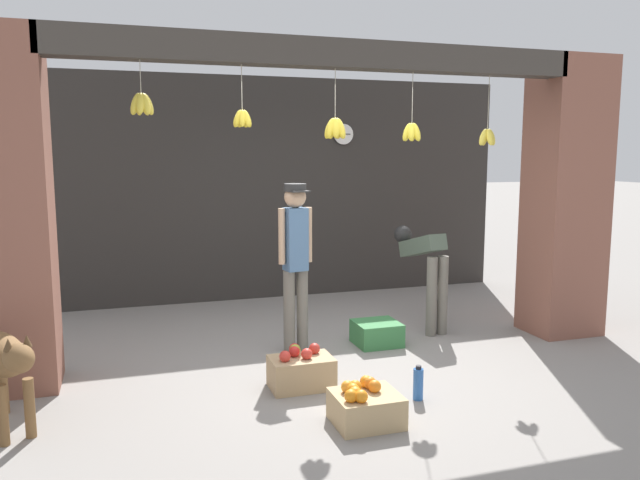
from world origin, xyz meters
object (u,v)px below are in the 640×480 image
dog (2,359)px  fruit_crate_apples (301,371)px  fruit_crate_oranges (365,406)px  worker_stooping (425,263)px  wall_clock (343,134)px  shopkeeper (296,254)px  produce_box_green (377,333)px  water_bottle (418,384)px

dog → fruit_crate_apples: (2.16, 0.15, -0.37)m
fruit_crate_oranges → worker_stooping: bearing=53.7°
dog → wall_clock: bearing=106.0°
shopkeeper → dog: bearing=15.3°
worker_stooping → produce_box_green: size_ratio=2.51×
worker_stooping → fruit_crate_oranges: (-1.50, -2.04, -0.60)m
dog → produce_box_green: 3.39m
produce_box_green → dog: bearing=-162.1°
dog → worker_stooping: 4.15m
fruit_crate_apples → water_bottle: (0.80, -0.52, -0.02)m
fruit_crate_apples → wall_clock: bearing=64.7°
worker_stooping → fruit_crate_apples: worker_stooping is taller
dog → fruit_crate_oranges: size_ratio=2.08×
worker_stooping → produce_box_green: bearing=-160.7°
wall_clock → fruit_crate_apples: bearing=-115.3°
shopkeeper → produce_box_green: shopkeeper is taller
shopkeeper → produce_box_green: bearing=168.1°
worker_stooping → wall_clock: wall_clock is taller
dog → wall_clock: (3.68, 3.35, 1.64)m
fruit_crate_oranges → water_bottle: (0.56, 0.28, -0.00)m
produce_box_green → wall_clock: (0.47, 2.32, 2.04)m
worker_stooping → shopkeeper: bearing=-176.1°
fruit_crate_apples → dog: bearing=-176.1°
fruit_crate_apples → worker_stooping: bearing=35.5°
worker_stooping → fruit_crate_oranges: worker_stooping is taller
fruit_crate_apples → produce_box_green: bearing=40.4°
shopkeeper → wall_clock: wall_clock is taller
fruit_crate_oranges → wall_clock: size_ratio=1.62×
worker_stooping → water_bottle: (-0.94, -1.76, -0.60)m
dog → water_bottle: size_ratio=3.52×
fruit_crate_oranges → wall_clock: bearing=72.4°
produce_box_green → water_bottle: (-0.24, -1.40, 0.01)m
fruit_crate_apples → water_bottle: 0.95m
worker_stooping → fruit_crate_oranges: 2.60m
produce_box_green → water_bottle: size_ratio=1.58×
produce_box_green → water_bottle: water_bottle is taller
produce_box_green → water_bottle: 1.42m
produce_box_green → fruit_crate_apples: bearing=-139.6°
shopkeeper → produce_box_green: 1.18m
fruit_crate_oranges → produce_box_green: 1.86m
fruit_crate_apples → water_bottle: size_ratio=1.86×
shopkeeper → produce_box_green: (0.83, -0.04, -0.84)m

